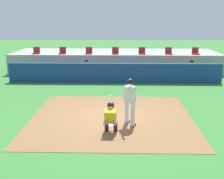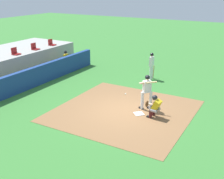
# 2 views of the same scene
# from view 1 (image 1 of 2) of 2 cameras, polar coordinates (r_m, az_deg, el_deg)

# --- Properties ---
(ground_plane) EXTENTS (80.00, 80.00, 0.00)m
(ground_plane) POSITION_cam_1_polar(r_m,az_deg,el_deg) (12.00, -0.09, -5.45)
(ground_plane) COLOR #387A33
(dirt_infield) EXTENTS (6.40, 6.40, 0.01)m
(dirt_infield) POSITION_cam_1_polar(r_m,az_deg,el_deg) (12.00, -0.09, -5.42)
(dirt_infield) COLOR olive
(dirt_infield) RESTS_ON ground
(home_plate) EXTENTS (0.62, 0.62, 0.02)m
(home_plate) POSITION_cam_1_polar(r_m,az_deg,el_deg) (11.24, -0.21, -6.69)
(home_plate) COLOR white
(home_plate) RESTS_ON dirt_infield
(batter_at_plate) EXTENTS (0.51, 0.91, 1.80)m
(batter_at_plate) POSITION_cam_1_polar(r_m,az_deg,el_deg) (10.86, 3.44, -1.83)
(batter_at_plate) COLOR silver
(batter_at_plate) RESTS_ON ground
(catcher_crouched) EXTENTS (0.51, 1.85, 1.13)m
(catcher_crouched) POSITION_cam_1_polar(r_m,az_deg,el_deg) (10.33, -0.28, -5.12)
(catcher_crouched) COLOR gray
(catcher_crouched) RESTS_ON ground
(dugout_wall) EXTENTS (13.00, 0.30, 1.20)m
(dugout_wall) POSITION_cam_1_polar(r_m,az_deg,el_deg) (18.13, 0.50, 3.20)
(dugout_wall) COLOR navy
(dugout_wall) RESTS_ON ground
(dugout_bench) EXTENTS (11.80, 0.44, 0.45)m
(dugout_bench) POSITION_cam_1_polar(r_m,az_deg,el_deg) (19.19, 0.55, 2.66)
(dugout_bench) COLOR olive
(dugout_bench) RESTS_ON ground
(dugout_player_0) EXTENTS (0.49, 0.70, 1.30)m
(dugout_player_0) POSITION_cam_1_polar(r_m,az_deg,el_deg) (19.07, -4.94, 3.91)
(dugout_player_0) COLOR #939399
(dugout_player_0) RESTS_ON ground
(dugout_player_1) EXTENTS (0.49, 0.70, 1.30)m
(dugout_player_1) POSITION_cam_1_polar(r_m,az_deg,el_deg) (19.49, 15.12, 3.69)
(dugout_player_1) COLOR #939399
(dugout_player_1) RESTS_ON ground
(stands_platform) EXTENTS (15.00, 4.40, 1.40)m
(stands_platform) POSITION_cam_1_polar(r_m,az_deg,el_deg) (22.46, 0.71, 5.55)
(stands_platform) COLOR #9E9E99
(stands_platform) RESTS_ON ground
(stadium_seat_0) EXTENTS (0.46, 0.46, 0.48)m
(stadium_seat_0) POSITION_cam_1_polar(r_m,az_deg,el_deg) (21.65, -14.37, 7.03)
(stadium_seat_0) COLOR #A51E1E
(stadium_seat_0) RESTS_ON stands_platform
(stadium_seat_1) EXTENTS (0.46, 0.46, 0.48)m
(stadium_seat_1) POSITION_cam_1_polar(r_m,az_deg,el_deg) (21.22, -9.51, 7.14)
(stadium_seat_1) COLOR #A51E1E
(stadium_seat_1) RESTS_ON stands_platform
(stadium_seat_2) EXTENTS (0.46, 0.46, 0.48)m
(stadium_seat_2) POSITION_cam_1_polar(r_m,az_deg,el_deg) (20.95, -4.48, 7.20)
(stadium_seat_2) COLOR #A51E1E
(stadium_seat_2) RESTS_ON stands_platform
(stadium_seat_3) EXTENTS (0.46, 0.46, 0.48)m
(stadium_seat_3) POSITION_cam_1_polar(r_m,az_deg,el_deg) (20.84, 0.65, 7.21)
(stadium_seat_3) COLOR #A51E1E
(stadium_seat_3) RESTS_ON stands_platform
(stadium_seat_4) EXTENTS (0.46, 0.46, 0.48)m
(stadium_seat_4) POSITION_cam_1_polar(r_m,az_deg,el_deg) (20.89, 5.79, 7.15)
(stadium_seat_4) COLOR #A51E1E
(stadium_seat_4) RESTS_ON stands_platform
(stadium_seat_5) EXTENTS (0.46, 0.46, 0.48)m
(stadium_seat_5) POSITION_cam_1_polar(r_m,az_deg,el_deg) (21.11, 10.86, 7.05)
(stadium_seat_5) COLOR #A51E1E
(stadium_seat_5) RESTS_ON stands_platform
(stadium_seat_6) EXTENTS (0.46, 0.46, 0.48)m
(stadium_seat_6) POSITION_cam_1_polar(r_m,az_deg,el_deg) (21.49, 15.79, 6.89)
(stadium_seat_6) COLOR #A51E1E
(stadium_seat_6) RESTS_ON stands_platform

